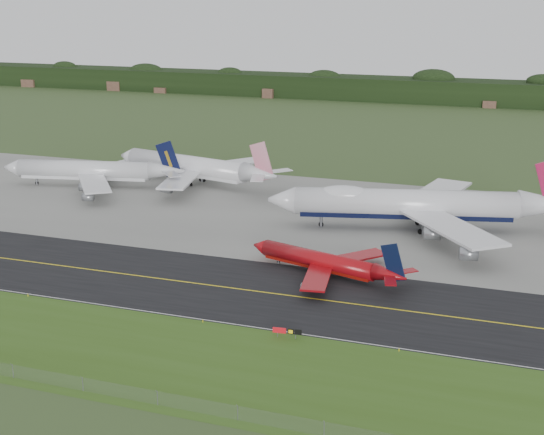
{
  "coord_description": "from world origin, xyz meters",
  "views": [
    {
      "loc": [
        51.58,
        -131.47,
        55.12
      ],
      "look_at": [
        -1.2,
        22.0,
        7.01
      ],
      "focal_mm": 50.0,
      "sensor_mm": 36.0,
      "label": 1
    }
  ],
  "objects_px": {
    "jet_ba_747": "(416,204)",
    "jet_navy_gold": "(94,171)",
    "jet_red_737": "(326,262)",
    "taxiway_sign": "(287,331)",
    "jet_star_tail": "(195,167)"
  },
  "relations": [
    {
      "from": "jet_star_tail",
      "to": "taxiway_sign",
      "type": "xyz_separation_m",
      "value": [
        58.98,
        -92.43,
        -4.0
      ]
    },
    {
      "from": "jet_red_737",
      "to": "jet_star_tail",
      "type": "bearing_deg",
      "value": 132.89
    },
    {
      "from": "jet_ba_747",
      "to": "jet_star_tail",
      "type": "distance_m",
      "value": 74.17
    },
    {
      "from": "jet_ba_747",
      "to": "jet_red_737",
      "type": "xyz_separation_m",
      "value": [
        -12.42,
        -37.15,
        -3.64
      ]
    },
    {
      "from": "jet_red_737",
      "to": "taxiway_sign",
      "type": "bearing_deg",
      "value": -87.23
    },
    {
      "from": "jet_red_737",
      "to": "jet_navy_gold",
      "type": "relative_size",
      "value": 0.65
    },
    {
      "from": "jet_red_737",
      "to": "jet_navy_gold",
      "type": "height_order",
      "value": "jet_navy_gold"
    },
    {
      "from": "jet_navy_gold",
      "to": "taxiway_sign",
      "type": "distance_m",
      "value": 117.27
    },
    {
      "from": "jet_ba_747",
      "to": "jet_navy_gold",
      "type": "bearing_deg",
      "value": 172.85
    },
    {
      "from": "jet_red_737",
      "to": "jet_ba_747",
      "type": "bearing_deg",
      "value": 71.52
    },
    {
      "from": "jet_red_737",
      "to": "taxiway_sign",
      "type": "relative_size",
      "value": 7.24
    },
    {
      "from": "jet_ba_747",
      "to": "jet_navy_gold",
      "type": "relative_size",
      "value": 1.33
    },
    {
      "from": "jet_ba_747",
      "to": "jet_navy_gold",
      "type": "distance_m",
      "value": 97.55
    },
    {
      "from": "jet_star_tail",
      "to": "jet_ba_747",
      "type": "bearing_deg",
      "value": -19.48
    },
    {
      "from": "jet_navy_gold",
      "to": "taxiway_sign",
      "type": "xyz_separation_m",
      "value": [
        85.84,
        -79.83,
        -3.55
      ]
    }
  ]
}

